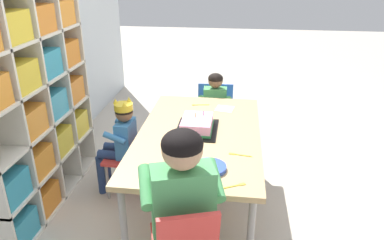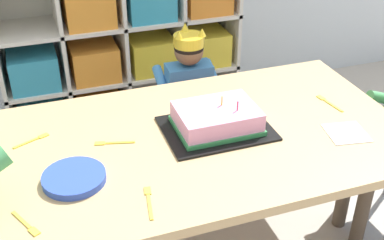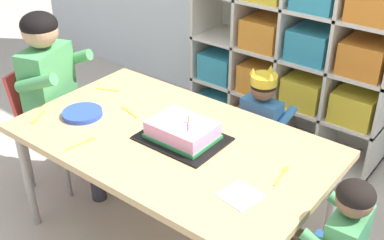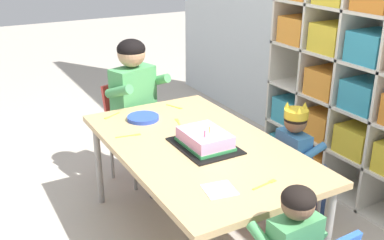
% 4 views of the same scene
% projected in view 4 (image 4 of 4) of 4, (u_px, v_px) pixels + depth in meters
% --- Properties ---
extents(ground, '(16.00, 16.00, 0.00)m').
position_uv_depth(ground, '(196.00, 238.00, 2.74)').
color(ground, '#BCB2A3').
extents(storage_cubby_shelf, '(1.32, 0.37, 1.58)m').
position_uv_depth(storage_cubby_shelf, '(352.00, 78.00, 3.04)').
color(storage_cubby_shelf, silver).
rests_on(storage_cubby_shelf, ground).
extents(activity_table, '(1.45, 0.85, 0.62)m').
position_uv_depth(activity_table, '(197.00, 151.00, 2.52)').
color(activity_table, tan).
rests_on(activity_table, ground).
extents(classroom_chair_blue, '(0.33, 0.37, 0.57)m').
position_uv_depth(classroom_chair_blue, '(282.00, 177.00, 2.74)').
color(classroom_chair_blue, red).
rests_on(classroom_chair_blue, ground).
extents(child_with_crown, '(0.30, 0.31, 0.80)m').
position_uv_depth(child_with_crown, '(298.00, 151.00, 2.73)').
color(child_with_crown, '#3D7FBC').
rests_on(child_with_crown, ground).
extents(classroom_chair_adult_side, '(0.42, 0.40, 0.71)m').
position_uv_depth(classroom_chair_adult_side, '(130.00, 121.00, 3.30)').
color(classroom_chair_adult_side, red).
rests_on(classroom_chair_adult_side, ground).
extents(adult_helper_seated, '(0.48, 0.46, 1.05)m').
position_uv_depth(adult_helper_seated, '(139.00, 97.00, 3.15)').
color(adult_helper_seated, '#4C9E5B').
rests_on(adult_helper_seated, ground).
extents(birthday_cake_on_tray, '(0.38, 0.29, 0.12)m').
position_uv_depth(birthday_cake_on_tray, '(205.00, 140.00, 2.46)').
color(birthday_cake_on_tray, black).
rests_on(birthday_cake_on_tray, activity_table).
extents(paper_plate_stack, '(0.20, 0.20, 0.02)m').
position_uv_depth(paper_plate_stack, '(143.00, 118.00, 2.84)').
color(paper_plate_stack, blue).
rests_on(paper_plate_stack, activity_table).
extents(paper_napkin_square, '(0.16, 0.16, 0.00)m').
position_uv_depth(paper_napkin_square, '(219.00, 190.00, 2.05)').
color(paper_napkin_square, white).
rests_on(paper_napkin_square, activity_table).
extents(fork_near_child_seat, '(0.13, 0.07, 0.00)m').
position_uv_depth(fork_near_child_seat, '(175.00, 107.00, 3.05)').
color(fork_near_child_seat, yellow).
rests_on(fork_near_child_seat, activity_table).
extents(fork_scattered_mid_table, '(0.04, 0.15, 0.00)m').
position_uv_depth(fork_scattered_mid_table, '(266.00, 184.00, 2.10)').
color(fork_scattered_mid_table, yellow).
rests_on(fork_scattered_mid_table, activity_table).
extents(fork_near_cake_tray, '(0.14, 0.05, 0.00)m').
position_uv_depth(fork_near_cake_tray, '(178.00, 122.00, 2.79)').
color(fork_near_cake_tray, yellow).
rests_on(fork_near_cake_tray, activity_table).
extents(fork_by_napkin, '(0.04, 0.15, 0.00)m').
position_uv_depth(fork_by_napkin, '(130.00, 136.00, 2.61)').
color(fork_by_napkin, yellow).
rests_on(fork_by_napkin, activity_table).
extents(fork_beside_plate_stack, '(0.07, 0.12, 0.00)m').
position_uv_depth(fork_beside_plate_stack, '(111.00, 116.00, 2.89)').
color(fork_beside_plate_stack, yellow).
rests_on(fork_beside_plate_stack, activity_table).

